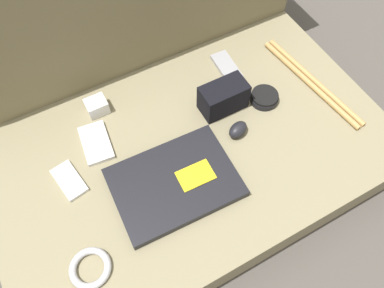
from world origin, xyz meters
name	(u,v)px	position (x,y,z in m)	size (l,w,h in m)	color
ground_plane	(192,169)	(0.00, 0.00, 0.00)	(8.00, 8.00, 0.00)	#4C4742
couch_seat	(192,159)	(0.00, 0.00, 0.06)	(1.08, 0.65, 0.13)	#847A5B
couch_backrest	(121,12)	(0.00, 0.42, 0.27)	(1.08, 0.20, 0.54)	#756B4C
laptop	(175,183)	(-0.09, -0.07, 0.14)	(0.32, 0.23, 0.03)	black
computer_mouse	(238,130)	(0.13, -0.02, 0.15)	(0.07, 0.06, 0.04)	black
speaker_puck	(264,98)	(0.26, 0.04, 0.14)	(0.08, 0.08, 0.03)	black
phone_silver	(69,180)	(-0.32, 0.06, 0.13)	(0.07, 0.11, 0.01)	silver
phone_black	(96,143)	(-0.22, 0.13, 0.13)	(0.09, 0.13, 0.01)	silver
phone_small	(226,67)	(0.23, 0.20, 0.14)	(0.06, 0.12, 0.01)	#99999E
camera_pouch	(223,97)	(0.14, 0.08, 0.17)	(0.13, 0.07, 0.09)	black
charger_brick	(97,106)	(-0.18, 0.24, 0.15)	(0.06, 0.05, 0.04)	silver
cable_coil	(90,268)	(-0.35, -0.17, 0.14)	(0.10, 0.10, 0.02)	#B2B2B7
drumstick_pair	(312,82)	(0.42, 0.02, 0.14)	(0.08, 0.39, 0.02)	tan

